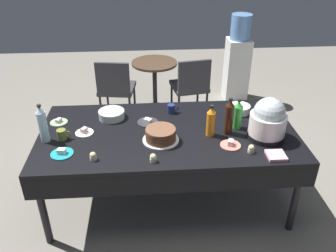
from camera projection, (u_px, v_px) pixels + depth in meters
ground at (168, 197)px, 3.38m from camera, size 9.00×9.00×0.00m
potluck_table at (168, 137)px, 3.03m from camera, size 2.20×1.10×0.75m
frosted_layer_cake at (161, 135)px, 2.84m from camera, size 0.30×0.30×0.11m
slow_cooker at (268, 120)px, 2.83m from camera, size 0.31×0.31×0.36m
glass_salad_bowl at (112, 114)px, 3.19m from camera, size 0.24×0.24×0.07m
ceramic_snack_bowl at (240, 109)px, 3.28m from camera, size 0.20×0.20×0.07m
dessert_plate_teal at (62, 153)px, 2.70m from camera, size 0.18×0.18×0.05m
dessert_plate_white at (84, 132)px, 2.97m from camera, size 0.16×0.16×0.05m
dessert_plate_charcoal at (148, 122)px, 3.12m from camera, size 0.19×0.19×0.04m
dessert_plate_coral at (231, 144)px, 2.80m from camera, size 0.17×0.17×0.05m
dessert_plate_sage at (59, 122)px, 3.12m from camera, size 0.15×0.15×0.04m
cupcake_mint at (153, 158)px, 2.60m from camera, size 0.05×0.05×0.07m
cupcake_rose at (270, 110)px, 3.26m from camera, size 0.05×0.05×0.07m
cupcake_lemon at (251, 149)px, 2.71m from camera, size 0.05×0.05×0.07m
cupcake_cocoa at (93, 156)px, 2.62m from camera, size 0.05×0.05×0.07m
soda_bottle_cola at (229, 117)px, 2.90m from camera, size 0.07×0.07×0.33m
soda_bottle_orange_juice at (211, 122)px, 2.89m from camera, size 0.07×0.07×0.28m
soda_bottle_lime_soda at (238, 115)px, 2.99m from camera, size 0.08×0.08×0.27m
soda_bottle_water at (43, 124)px, 2.79m from camera, size 0.07×0.07×0.33m
coffee_mug_navy at (171, 109)px, 3.27m from camera, size 0.11×0.07×0.08m
coffee_mug_olive at (62, 134)px, 2.87m from camera, size 0.12×0.08×0.09m
paper_napkin_stack at (276, 155)px, 2.67m from camera, size 0.14×0.14×0.02m
maroon_chair_left at (116, 86)px, 4.46m from camera, size 0.50×0.50×0.85m
maroon_chair_right at (191, 84)px, 4.52m from camera, size 0.51×0.51×0.85m
round_cafe_table at (155, 78)px, 4.68m from camera, size 0.60×0.60×0.72m
water_cooler at (237, 61)px, 5.00m from camera, size 0.32×0.32×1.24m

